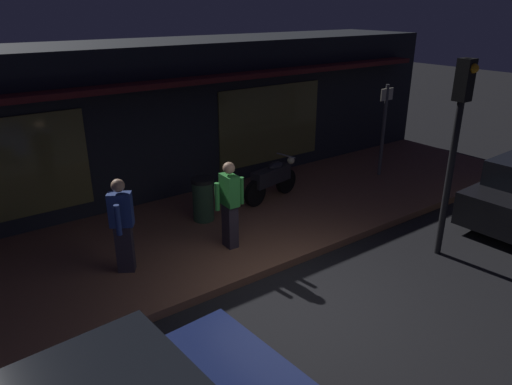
{
  "coord_description": "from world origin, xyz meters",
  "views": [
    {
      "loc": [
        -4.34,
        -4.64,
        4.41
      ],
      "look_at": [
        0.82,
        2.4,
        0.95
      ],
      "focal_mm": 33.28,
      "sensor_mm": 36.0,
      "label": 1
    }
  ],
  "objects_px": {
    "trash_bin": "(203,199)",
    "traffic_light_pole": "(458,126)",
    "person_photographer": "(122,224)",
    "person_bystander": "(230,203)",
    "sign_post": "(384,125)",
    "motorcycle": "(272,179)"
  },
  "relations": [
    {
      "from": "trash_bin",
      "to": "traffic_light_pole",
      "type": "relative_size",
      "value": 0.26
    },
    {
      "from": "person_photographer",
      "to": "trash_bin",
      "type": "height_order",
      "value": "person_photographer"
    },
    {
      "from": "person_bystander",
      "to": "sign_post",
      "type": "distance_m",
      "value": 5.59
    },
    {
      "from": "person_bystander",
      "to": "trash_bin",
      "type": "height_order",
      "value": "person_bystander"
    },
    {
      "from": "motorcycle",
      "to": "person_photographer",
      "type": "height_order",
      "value": "person_photographer"
    },
    {
      "from": "sign_post",
      "to": "trash_bin",
      "type": "xyz_separation_m",
      "value": [
        -5.27,
        0.3,
        -0.89
      ]
    },
    {
      "from": "person_photographer",
      "to": "motorcycle",
      "type": "bearing_deg",
      "value": 15.14
    },
    {
      "from": "person_bystander",
      "to": "traffic_light_pole",
      "type": "bearing_deg",
      "value": -36.16
    },
    {
      "from": "sign_post",
      "to": "trash_bin",
      "type": "height_order",
      "value": "sign_post"
    },
    {
      "from": "sign_post",
      "to": "traffic_light_pole",
      "type": "bearing_deg",
      "value": -124.1
    },
    {
      "from": "trash_bin",
      "to": "person_bystander",
      "type": "bearing_deg",
      "value": -98.5
    },
    {
      "from": "person_bystander",
      "to": "traffic_light_pole",
      "type": "xyz_separation_m",
      "value": [
        3.19,
        -2.33,
        1.45
      ]
    },
    {
      "from": "person_photographer",
      "to": "traffic_light_pole",
      "type": "xyz_separation_m",
      "value": [
        5.11,
        -2.65,
        1.45
      ]
    },
    {
      "from": "person_photographer",
      "to": "sign_post",
      "type": "relative_size",
      "value": 0.7
    },
    {
      "from": "sign_post",
      "to": "trash_bin",
      "type": "bearing_deg",
      "value": 176.76
    },
    {
      "from": "person_photographer",
      "to": "person_bystander",
      "type": "height_order",
      "value": "same"
    },
    {
      "from": "person_photographer",
      "to": "person_bystander",
      "type": "relative_size",
      "value": 1.0
    },
    {
      "from": "traffic_light_pole",
      "to": "sign_post",
      "type": "bearing_deg",
      "value": 55.9
    },
    {
      "from": "motorcycle",
      "to": "traffic_light_pole",
      "type": "height_order",
      "value": "traffic_light_pole"
    },
    {
      "from": "motorcycle",
      "to": "person_bystander",
      "type": "distance_m",
      "value": 2.55
    },
    {
      "from": "person_photographer",
      "to": "sign_post",
      "type": "bearing_deg",
      "value": 5.54
    },
    {
      "from": "person_bystander",
      "to": "motorcycle",
      "type": "bearing_deg",
      "value": 33.87
    }
  ]
}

